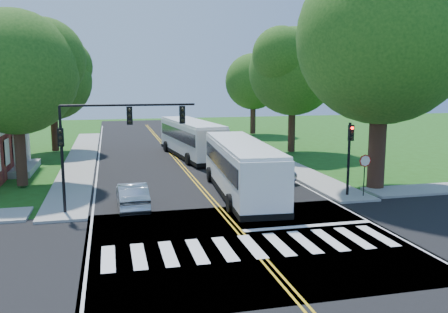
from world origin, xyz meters
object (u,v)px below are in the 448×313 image
object	(u,v)px
signal_nw	(108,132)
hatchback	(132,196)
signal_ne	(350,149)
suv	(267,172)
bus_follow	(191,138)
dark_sedan	(239,155)
bus_lead	(241,167)

from	to	relation	value
signal_nw	hatchback	world-z (taller)	signal_nw
signal_ne	hatchback	world-z (taller)	signal_ne
hatchback	suv	xyz separation A→B (m)	(9.64, 5.34, -0.12)
signal_ne	hatchback	distance (m)	13.07
bus_follow	dark_sedan	world-z (taller)	bus_follow
signal_ne	bus_follow	bearing A→B (deg)	111.02
bus_lead	hatchback	world-z (taller)	bus_lead
suv	dark_sedan	world-z (taller)	dark_sedan
dark_sedan	suv	bearing A→B (deg)	83.47
signal_ne	suv	bearing A→B (deg)	119.60
signal_nw	bus_lead	size ratio (longest dim) A/B	0.56
bus_follow	hatchback	world-z (taller)	bus_follow
signal_nw	bus_lead	xyz separation A→B (m)	(7.92, 2.18, -2.63)
signal_nw	bus_follow	bearing A→B (deg)	66.86
signal_ne	bus_follow	world-z (taller)	signal_ne
bus_lead	dark_sedan	bearing A→B (deg)	-100.58
signal_ne	signal_nw	bearing A→B (deg)	-179.95
bus_follow	suv	distance (m)	12.17
hatchback	bus_lead	bearing A→B (deg)	-166.80
hatchback	signal_nw	bearing A→B (deg)	15.21
bus_follow	suv	size ratio (longest dim) A/B	2.94
signal_nw	suv	bearing A→B (deg)	27.78
bus_lead	suv	size ratio (longest dim) A/B	2.88
signal_nw	dark_sedan	size ratio (longest dim) A/B	1.48
suv	dark_sedan	size ratio (longest dim) A/B	0.93
bus_lead	dark_sedan	world-z (taller)	bus_lead
bus_follow	suv	xyz separation A→B (m)	(3.42, -11.62, -1.14)
signal_ne	bus_lead	distance (m)	6.62
hatchback	dark_sedan	world-z (taller)	hatchback
hatchback	signal_ne	bearing A→B (deg)	176.58
signal_nw	suv	distance (m)	12.79
bus_lead	signal_ne	bearing A→B (deg)	164.62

